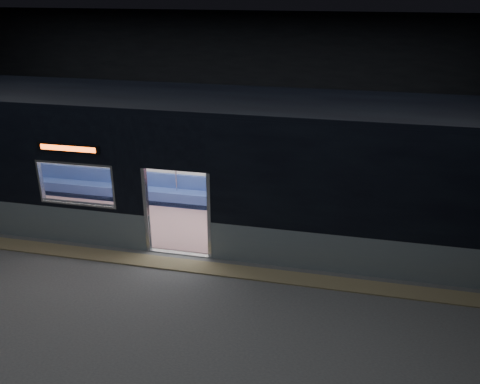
% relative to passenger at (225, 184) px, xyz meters
% --- Properties ---
extents(station_floor, '(24.00, 14.00, 0.01)m').
position_rel_passenger_xyz_m(station_floor, '(-0.46, -3.55, -0.81)').
color(station_floor, '#47494C').
rests_on(station_floor, ground).
extents(station_envelope, '(24.00, 14.00, 5.00)m').
position_rel_passenger_xyz_m(station_envelope, '(-0.46, -3.55, 2.86)').
color(station_envelope, black).
rests_on(station_envelope, station_floor).
extents(tactile_strip, '(22.80, 0.50, 0.03)m').
position_rel_passenger_xyz_m(tactile_strip, '(-0.46, -3.00, -0.79)').
color(tactile_strip, '#8C7F59').
rests_on(tactile_strip, station_floor).
extents(metro_car, '(18.00, 3.04, 3.35)m').
position_rel_passenger_xyz_m(metro_car, '(-0.46, -1.00, 1.04)').
color(metro_car, gray).
rests_on(metro_car, station_floor).
extents(passenger, '(0.40, 0.70, 1.38)m').
position_rel_passenger_xyz_m(passenger, '(0.00, 0.00, 0.00)').
color(passenger, black).
rests_on(passenger, metro_car).
extents(handbag, '(0.30, 0.26, 0.14)m').
position_rel_passenger_xyz_m(handbag, '(0.00, -0.23, -0.12)').
color(handbag, black).
rests_on(handbag, passenger).
extents(transit_map, '(1.06, 0.03, 0.69)m').
position_rel_passenger_xyz_m(transit_map, '(4.54, 0.31, 0.69)').
color(transit_map, white).
rests_on(transit_map, metro_car).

